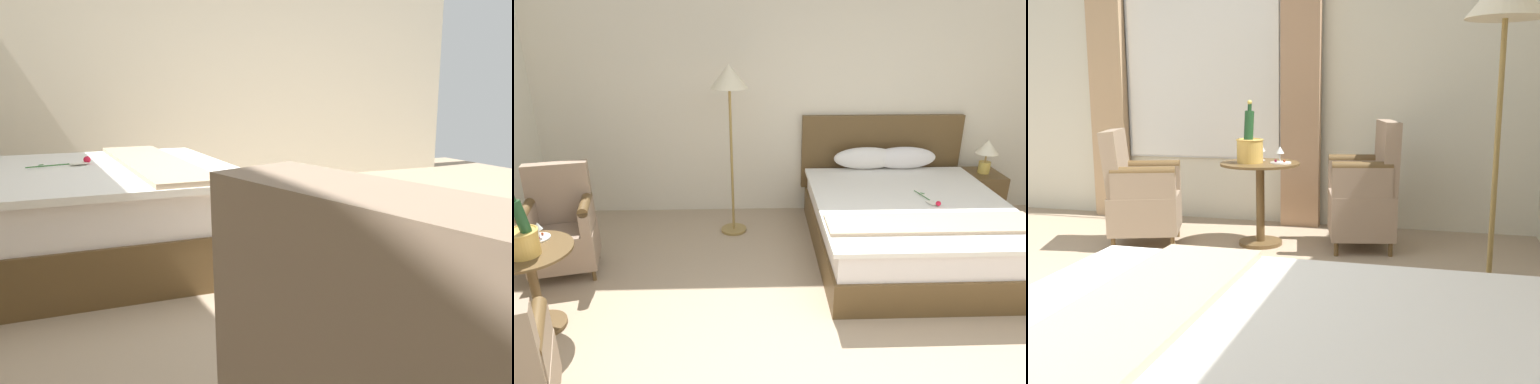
% 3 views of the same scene
% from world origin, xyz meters
% --- Properties ---
extents(ground_plane, '(7.98, 7.98, 0.00)m').
position_xyz_m(ground_plane, '(0.00, 0.00, 0.00)').
color(ground_plane, tan).
extents(wall_far_side, '(0.12, 6.28, 3.08)m').
position_xyz_m(wall_far_side, '(3.30, 0.00, 1.54)').
color(wall_far_side, beige).
rests_on(wall_far_side, ground).
extents(bed, '(1.91, 2.26, 1.18)m').
position_xyz_m(bed, '(0.79, 1.99, 0.33)').
color(bed, brown).
rests_on(bed, ground).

